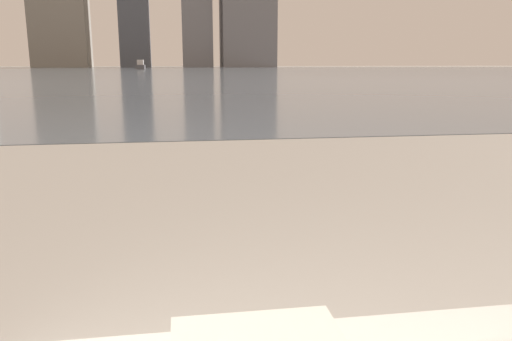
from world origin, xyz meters
TOP-DOWN VIEW (x-y plane):
  - harbor_water at (0.00, 62.00)m, footprint 180.00×110.00m
  - harbor_boat_3 at (-5.98, 83.28)m, footprint 1.42×4.00m

SIDE VIEW (x-z plane):
  - harbor_water at x=0.00m, z-range 0.00..0.01m
  - harbor_boat_3 at x=-5.98m, z-range -0.21..1.28m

